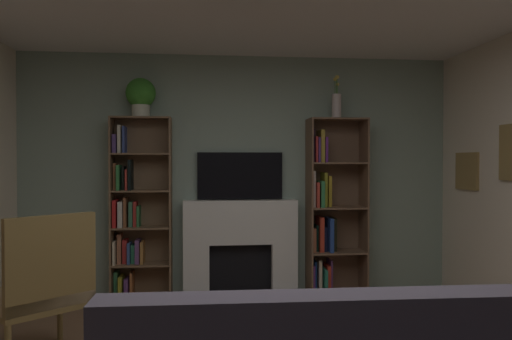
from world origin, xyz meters
TOP-DOWN VIEW (x-y plane):
  - wall_back_accent at (0.00, 2.79)m, footprint 4.73×0.06m
  - fireplace at (0.00, 2.66)m, footprint 1.31×0.49m
  - tv at (0.00, 2.73)m, footprint 0.91×0.06m
  - bookshelf_left at (-1.10, 2.66)m, footprint 0.61×0.26m
  - bookshelf_right at (0.96, 2.64)m, footprint 0.61×0.33m
  - potted_plant at (-1.03, 2.61)m, footprint 0.31×0.31m
  - vase_with_flowers at (1.03, 2.61)m, footprint 0.10×0.10m
  - armchair at (-1.54, 1.10)m, footprint 0.85×0.84m

SIDE VIEW (x-z plane):
  - fireplace at x=0.00m, z-range 0.02..1.05m
  - armchair at x=-1.54m, z-range 0.00..1.08m
  - bookshelf_right at x=0.96m, z-range -0.06..1.84m
  - bookshelf_left at x=-1.10m, z-range -0.05..1.85m
  - tv at x=0.00m, z-range 1.04..1.54m
  - wall_back_accent at x=0.00m, z-range 0.00..2.58m
  - vase_with_flowers at x=1.03m, z-range 1.83..2.29m
  - potted_plant at x=-1.03m, z-range 1.93..2.32m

